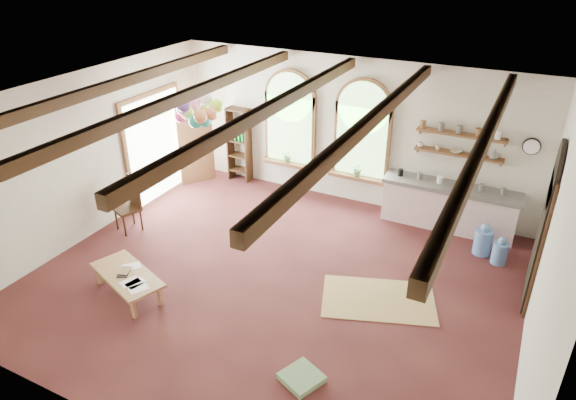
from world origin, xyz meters
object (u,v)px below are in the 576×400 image
Objects in this scene: coffee_table at (127,276)px; balloon_cluster at (197,110)px; side_chair at (129,215)px; kitchen_counter at (449,206)px.

coffee_table is 3.48m from balloon_cluster.
side_chair is 2.54m from balloon_cluster.
coffee_table is (-4.28, -4.63, -0.12)m from kitchen_counter.
side_chair reaches higher than kitchen_counter.
kitchen_counter is 2.30× the size of balloon_cluster.
kitchen_counter reaches higher than coffee_table.
balloon_cluster reaches higher than kitchen_counter.
coffee_table is at bearing -81.43° from balloon_cluster.
kitchen_counter is at bearing 20.94° from balloon_cluster.
balloon_cluster is (-4.71, -1.80, 1.86)m from kitchen_counter.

